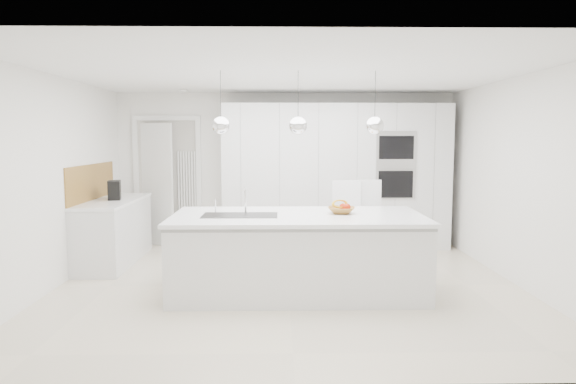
{
  "coord_description": "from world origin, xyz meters",
  "views": [
    {
      "loc": [
        -0.11,
        -6.01,
        1.76
      ],
      "look_at": [
        0.0,
        0.3,
        1.1
      ],
      "focal_mm": 32.0,
      "sensor_mm": 36.0,
      "label": 1
    }
  ],
  "objects_px": {
    "espresso_machine": "(114,190)",
    "bar_stool_right": "(368,228)",
    "bar_stool_left": "(348,228)",
    "island_base": "(298,256)",
    "fruit_bowl": "(341,210)"
  },
  "relations": [
    {
      "from": "espresso_machine",
      "to": "bar_stool_right",
      "type": "distance_m",
      "value": 3.57
    },
    {
      "from": "espresso_machine",
      "to": "bar_stool_right",
      "type": "xyz_separation_m",
      "value": [
        3.49,
        -0.63,
        -0.43
      ]
    },
    {
      "from": "espresso_machine",
      "to": "bar_stool_left",
      "type": "distance_m",
      "value": 3.31
    },
    {
      "from": "island_base",
      "to": "fruit_bowl",
      "type": "xyz_separation_m",
      "value": [
        0.51,
        0.12,
        0.51
      ]
    },
    {
      "from": "bar_stool_left",
      "to": "bar_stool_right",
      "type": "xyz_separation_m",
      "value": [
        0.27,
        0.02,
        0.0
      ]
    },
    {
      "from": "espresso_machine",
      "to": "island_base",
      "type": "bearing_deg",
      "value": -43.41
    },
    {
      "from": "fruit_bowl",
      "to": "espresso_machine",
      "type": "height_order",
      "value": "espresso_machine"
    },
    {
      "from": "fruit_bowl",
      "to": "espresso_machine",
      "type": "relative_size",
      "value": 1.15
    },
    {
      "from": "fruit_bowl",
      "to": "bar_stool_right",
      "type": "height_order",
      "value": "bar_stool_right"
    },
    {
      "from": "fruit_bowl",
      "to": "bar_stool_left",
      "type": "distance_m",
      "value": 0.83
    },
    {
      "from": "island_base",
      "to": "bar_stool_left",
      "type": "bearing_deg",
      "value": 51.56
    },
    {
      "from": "bar_stool_left",
      "to": "bar_stool_right",
      "type": "bearing_deg",
      "value": 16.66
    },
    {
      "from": "fruit_bowl",
      "to": "bar_stool_right",
      "type": "xyz_separation_m",
      "value": [
        0.45,
        0.76,
        -0.34
      ]
    },
    {
      "from": "espresso_machine",
      "to": "bar_stool_right",
      "type": "relative_size",
      "value": 0.22
    },
    {
      "from": "bar_stool_right",
      "to": "fruit_bowl",
      "type": "bearing_deg",
      "value": -124.18
    }
  ]
}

